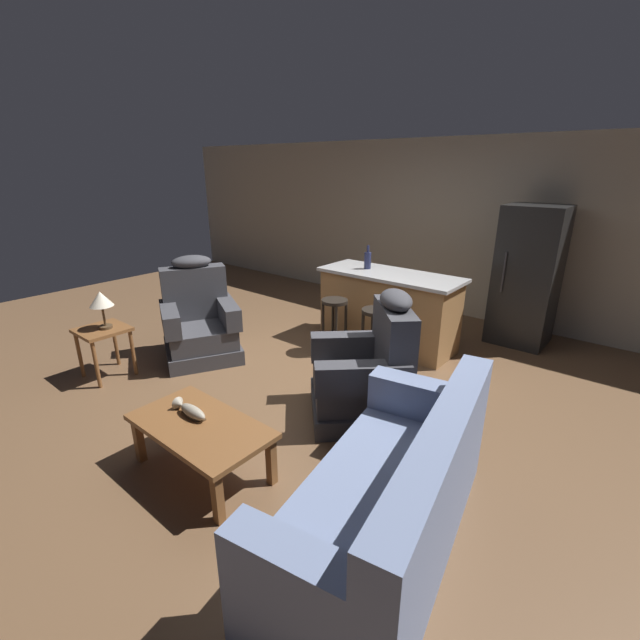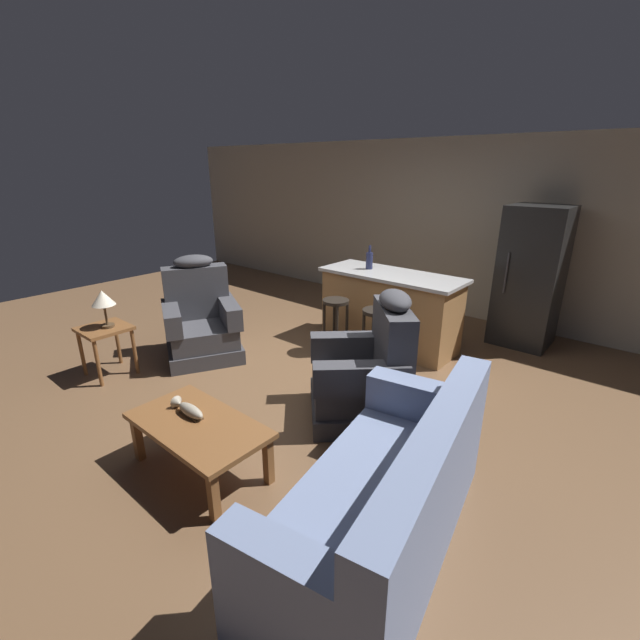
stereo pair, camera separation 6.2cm
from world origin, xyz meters
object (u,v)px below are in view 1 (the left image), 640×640
at_px(end_table, 103,337).
at_px(kitchen_island, 388,309).
at_px(fish_figurine, 190,410).
at_px(bottle_tall_green, 368,260).
at_px(recliner_near_lamp, 199,322).
at_px(table_lamp, 101,301).
at_px(coffee_table, 200,430).
at_px(refrigerator, 527,276).
at_px(couch, 392,499).
at_px(bar_stool_left, 334,316).
at_px(recliner_near_island, 368,373).
at_px(bar_stool_right, 375,327).

relative_size(end_table, kitchen_island, 0.31).
bearing_deg(fish_figurine, bottle_tall_green, 98.15).
height_order(recliner_near_lamp, end_table, recliner_near_lamp).
distance_m(table_lamp, bottle_tall_green, 3.13).
relative_size(coffee_table, kitchen_island, 0.61).
xyz_separation_m(fish_figurine, refrigerator, (1.21, 4.21, 0.42)).
relative_size(couch, bottle_tall_green, 6.70).
height_order(kitchen_island, bar_stool_left, kitchen_island).
bearing_deg(table_lamp, fish_figurine, -8.79).
bearing_deg(end_table, refrigerator, 50.92).
distance_m(couch, bar_stool_left, 2.92).
relative_size(coffee_table, bottle_tall_green, 3.65).
height_order(recliner_near_lamp, recliner_near_island, same).
height_order(coffee_table, recliner_near_lamp, recliner_near_lamp).
bearing_deg(refrigerator, couch, -84.56).
relative_size(recliner_near_lamp, refrigerator, 0.68).
relative_size(recliner_near_island, refrigerator, 0.68).
bearing_deg(recliner_near_lamp, fish_figurine, -9.25).
bearing_deg(bottle_tall_green, refrigerator, 35.82).
height_order(fish_figurine, bar_stool_right, bar_stool_right).
xyz_separation_m(end_table, table_lamp, (0.03, 0.03, 0.41)).
distance_m(fish_figurine, refrigerator, 4.40).
bearing_deg(end_table, bar_stool_right, 44.93).
distance_m(bar_stool_left, refrigerator, 2.51).
relative_size(fish_figurine, recliner_near_island, 0.28).
bearing_deg(fish_figurine, couch, 10.63).
distance_m(couch, refrigerator, 3.97).
height_order(recliner_near_island, table_lamp, recliner_near_island).
height_order(couch, recliner_near_lamp, recliner_near_lamp).
relative_size(end_table, table_lamp, 1.37).
bearing_deg(bar_stool_left, coffee_table, -75.76).
height_order(bar_stool_right, refrigerator, refrigerator).
bearing_deg(bar_stool_right, end_table, -135.07).
bearing_deg(coffee_table, bottle_tall_green, 100.77).
relative_size(bar_stool_left, bar_stool_right, 1.00).
distance_m(couch, recliner_near_island, 1.47).
height_order(couch, kitchen_island, kitchen_island).
distance_m(coffee_table, end_table, 2.16).
bearing_deg(recliner_near_island, bottle_tall_green, -98.86).
distance_m(recliner_near_lamp, refrigerator, 4.13).
bearing_deg(end_table, couch, 0.37).
bearing_deg(recliner_near_island, bar_stool_right, -103.96).
height_order(bar_stool_left, refrigerator, refrigerator).
xyz_separation_m(table_lamp, kitchen_island, (1.87, 2.71, -0.39)).
xyz_separation_m(end_table, refrigerator, (3.20, 3.94, 0.42)).
relative_size(coffee_table, recliner_near_island, 0.92).
bearing_deg(recliner_near_lamp, kitchen_island, 76.13).
bearing_deg(bar_stool_left, recliner_near_lamp, -136.91).
bearing_deg(recliner_near_island, coffee_table, 27.74).
bearing_deg(bar_stool_right, couch, -55.06).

